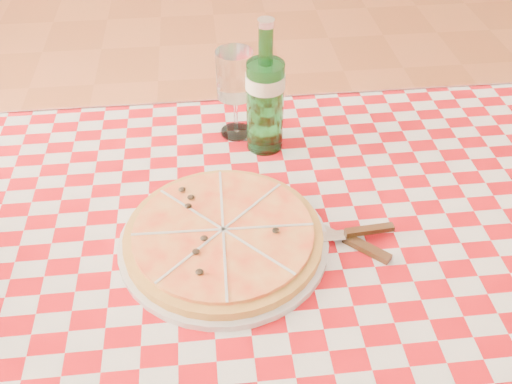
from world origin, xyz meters
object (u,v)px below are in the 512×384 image
Objects in this scene: dining_table at (271,280)px; pizza_plate at (223,235)px; water_bottle at (265,88)px; wine_glass at (235,94)px.

pizza_plate reaches higher than dining_table.
pizza_plate is 0.31m from water_bottle.
water_bottle is (0.10, 0.27, 0.11)m from pizza_plate.
wine_glass is (0.05, 0.32, 0.07)m from pizza_plate.
pizza_plate is at bearing -110.48° from water_bottle.
water_bottle is 1.45× the size of wine_glass.
water_bottle reaches higher than dining_table.
water_bottle is (0.02, 0.27, 0.23)m from dining_table.
dining_table is 0.37m from wine_glass.
water_bottle reaches higher than wine_glass.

